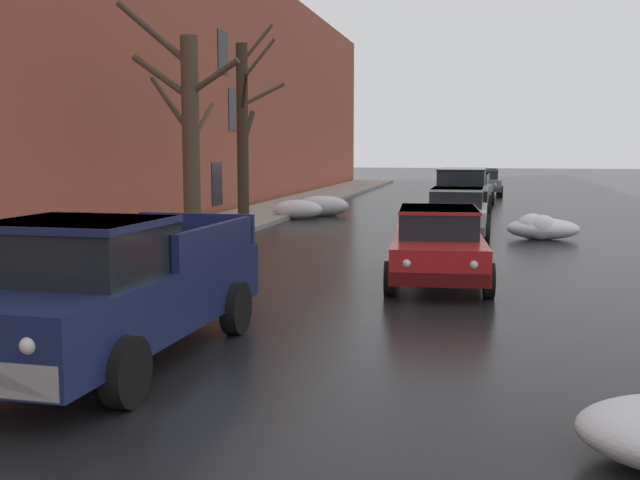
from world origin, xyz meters
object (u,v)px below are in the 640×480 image
(sedan_green_queued_behind_truck, at_px, (470,189))
(bare_tree_far_down_block, at_px, (244,133))
(bare_tree_mid_block, at_px, (188,132))
(pickup_truck_darkblue_approaching_near_lane, at_px, (108,289))
(sedan_silver_parked_kerbside_mid, at_px, (457,212))
(sedan_grey_at_far_intersection, at_px, (482,182))
(suv_black_parked_far_down_block, at_px, (462,192))
(sedan_red_parked_kerbside_close, at_px, (438,244))

(sedan_green_queued_behind_truck, bearing_deg, bare_tree_far_down_block, -117.43)
(bare_tree_mid_block, relative_size, pickup_truck_darkblue_approaching_near_lane, 1.14)
(bare_tree_mid_block, xyz_separation_m, sedan_silver_parked_kerbside_mid, (6.34, 4.03, -2.17))
(bare_tree_far_down_block, relative_size, pickup_truck_darkblue_approaching_near_lane, 1.18)
(bare_tree_mid_block, height_order, pickup_truck_darkblue_approaching_near_lane, bare_tree_mid_block)
(bare_tree_mid_block, height_order, bare_tree_far_down_block, bare_tree_far_down_block)
(bare_tree_far_down_block, xyz_separation_m, sedan_silver_parked_kerbside_mid, (6.22, -0.05, -2.22))
(sedan_green_queued_behind_truck, bearing_deg, sedan_grey_at_far_intersection, 86.41)
(pickup_truck_darkblue_approaching_near_lane, xyz_separation_m, sedan_grey_at_far_intersection, (4.14, 33.66, -0.13))
(sedan_silver_parked_kerbside_mid, height_order, suv_black_parked_far_down_block, suv_black_parked_far_down_block)
(suv_black_parked_far_down_block, xyz_separation_m, sedan_green_queued_behind_truck, (0.13, 6.45, -0.23))
(sedan_silver_parked_kerbside_mid, bearing_deg, suv_black_parked_far_down_block, 90.41)
(suv_black_parked_far_down_block, bearing_deg, pickup_truck_darkblue_approaching_near_lane, -100.31)
(sedan_silver_parked_kerbside_mid, bearing_deg, bare_tree_mid_block, -147.58)
(sedan_red_parked_kerbside_close, bearing_deg, bare_tree_far_down_block, 129.91)
(sedan_green_queued_behind_truck, bearing_deg, sedan_silver_parked_kerbside_mid, -90.43)
(bare_tree_mid_block, bearing_deg, suv_black_parked_far_down_block, 57.23)
(sedan_silver_parked_kerbside_mid, bearing_deg, pickup_truck_darkblue_approaching_near_lane, -104.70)
(sedan_red_parked_kerbside_close, relative_size, sedan_green_queued_behind_truck, 1.03)
(sedan_silver_parked_kerbside_mid, relative_size, suv_black_parked_far_down_block, 0.90)
(sedan_silver_parked_kerbside_mid, bearing_deg, sedan_grey_at_far_intersection, 88.32)
(suv_black_parked_far_down_block, height_order, sedan_grey_at_far_intersection, suv_black_parked_far_down_block)
(suv_black_parked_far_down_block, relative_size, sedan_grey_at_far_intersection, 1.10)
(bare_tree_mid_block, bearing_deg, sedan_silver_parked_kerbside_mid, 32.42)
(pickup_truck_darkblue_approaching_near_lane, bearing_deg, sedan_red_parked_kerbside_close, 60.77)
(sedan_silver_parked_kerbside_mid, bearing_deg, sedan_red_parked_kerbside_close, -90.54)
(bare_tree_far_down_block, xyz_separation_m, sedan_green_queued_behind_truck, (6.31, 12.16, -2.22))
(bare_tree_mid_block, height_order, sedan_green_queued_behind_truck, bare_tree_mid_block)
(suv_black_parked_far_down_block, bearing_deg, sedan_silver_parked_kerbside_mid, -89.59)
(sedan_silver_parked_kerbside_mid, height_order, sedan_green_queued_behind_truck, same)
(sedan_red_parked_kerbside_close, xyz_separation_m, sedan_grey_at_far_intersection, (0.66, 27.44, -0.00))
(bare_tree_far_down_block, distance_m, pickup_truck_darkblue_approaching_near_lane, 13.99)
(bare_tree_mid_block, xyz_separation_m, bare_tree_far_down_block, (0.12, 4.07, 0.05))
(bare_tree_mid_block, xyz_separation_m, pickup_truck_darkblue_approaching_near_lane, (2.79, -9.50, -2.03))
(sedan_red_parked_kerbside_close, bearing_deg, suv_black_parked_far_down_block, 89.88)
(bare_tree_mid_block, relative_size, sedan_grey_at_far_intersection, 1.52)
(sedan_green_queued_behind_truck, relative_size, sedan_grey_at_far_intersection, 1.04)
(pickup_truck_darkblue_approaching_near_lane, distance_m, sedan_green_queued_behind_truck, 25.99)
(suv_black_parked_far_down_block, bearing_deg, sedan_red_parked_kerbside_close, -90.12)
(sedan_grey_at_far_intersection, bearing_deg, suv_black_parked_far_down_block, -92.51)
(sedan_silver_parked_kerbside_mid, relative_size, sedan_green_queued_behind_truck, 0.95)
(bare_tree_mid_block, distance_m, sedan_silver_parked_kerbside_mid, 7.82)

